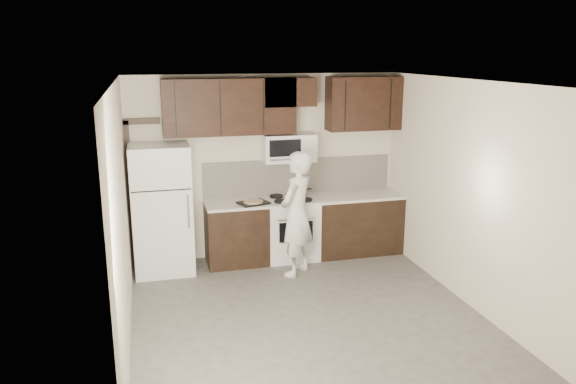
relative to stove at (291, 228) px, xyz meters
name	(u,v)px	position (x,y,z in m)	size (l,w,h in m)	color
floor	(308,317)	(-0.30, -1.94, -0.46)	(4.50, 4.50, 0.00)	#4A4845
back_wall	(266,166)	(-0.30, 0.31, 0.89)	(4.00, 4.00, 0.00)	beige
ceiling	(310,82)	(-0.30, -1.94, 2.24)	(4.50, 4.50, 0.00)	white
counter_run	(310,227)	(0.30, 0.00, 0.00)	(2.95, 0.64, 0.91)	black
stove	(291,228)	(0.00, 0.00, 0.00)	(0.76, 0.66, 0.94)	silver
backsplash	(298,176)	(0.20, 0.30, 0.72)	(2.90, 0.02, 0.54)	silver
upper_cabinets	(282,104)	(-0.09, 0.14, 1.82)	(3.48, 0.35, 0.78)	black
microwave	(289,148)	(0.00, 0.12, 1.19)	(0.76, 0.42, 0.40)	silver
refrigerator	(162,209)	(-1.85, -0.05, 0.44)	(0.80, 0.76, 1.80)	silver
door_trim	(133,181)	(-2.22, 0.27, 0.79)	(0.50, 0.08, 2.12)	black
saucepan	(300,191)	(0.18, 0.15, 0.51)	(0.28, 0.17, 0.16)	silver
baking_tray	(253,203)	(-0.58, -0.12, 0.46)	(0.41, 0.31, 0.02)	black
pizza	(253,201)	(-0.58, -0.12, 0.48)	(0.28, 0.28, 0.02)	beige
person	(297,214)	(-0.08, -0.62, 0.40)	(0.63, 0.41, 1.73)	white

